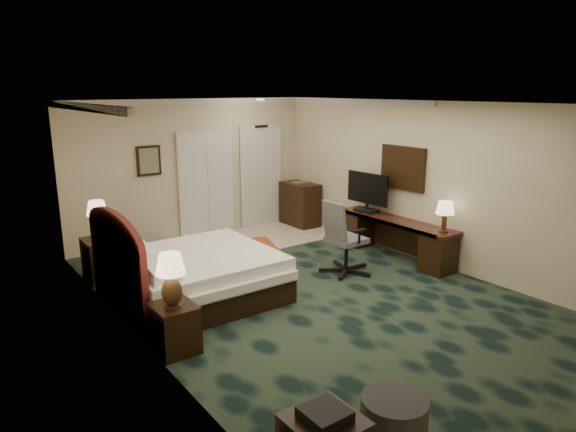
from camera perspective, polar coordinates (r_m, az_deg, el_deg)
floor at (r=7.48m, az=2.75°, el=-8.75°), size 5.00×7.50×0.00m
ceiling at (r=6.90m, az=3.01°, el=12.40°), size 5.00×7.50×0.00m
wall_back at (r=10.21m, az=-10.49°, el=5.11°), size 5.00×0.00×2.70m
wall_left at (r=5.87m, az=-16.51°, el=-1.80°), size 0.00×7.50×2.70m
wall_right at (r=8.82m, az=15.65°, el=3.44°), size 0.00×7.50×2.70m
crown_molding at (r=6.90m, az=3.01°, el=11.99°), size 5.00×7.50×0.10m
tile_patch at (r=10.20m, az=-3.51°, el=-2.44°), size 3.20×1.70×0.01m
headboard at (r=6.99m, az=-18.48°, el=-5.01°), size 0.12×2.00×1.40m
entry_door at (r=10.98m, az=-3.03°, el=4.35°), size 1.02×0.06×2.18m
closet_doors at (r=10.33m, az=-9.07°, el=3.58°), size 1.20×0.06×2.10m
wall_art at (r=9.79m, az=-15.22°, el=5.95°), size 0.45×0.06×0.55m
wall_mirror at (r=9.14m, az=12.64°, el=5.24°), size 0.05×0.95×0.75m
bed at (r=7.36m, az=-9.99°, el=-6.60°), size 2.05×1.90×0.65m
nightstand_near at (r=6.03m, az=-12.46°, el=-12.06°), size 0.44×0.50×0.55m
nightstand_far at (r=8.48m, az=-19.89°, el=-4.51°), size 0.51×0.59×0.64m
lamp_near at (r=5.77m, az=-12.85°, el=-7.01°), size 0.39×0.39×0.61m
lamp_far at (r=8.36m, az=-20.38°, el=-0.39°), size 0.38×0.38×0.59m
bed_bench at (r=8.26m, az=-2.71°, el=-4.93°), size 0.77×1.31×0.42m
ottoman at (r=4.70m, az=11.67°, el=-21.30°), size 0.67×0.67×0.40m
desk at (r=9.15m, az=11.77°, el=-2.46°), size 0.51×2.37×0.68m
tv at (r=9.46m, az=8.81°, el=2.60°), size 0.13×0.93×0.72m
desk_lamp at (r=8.41m, az=17.01°, el=-0.06°), size 0.35×0.35×0.50m
desk_chair at (r=8.21m, az=6.54°, el=-2.28°), size 0.70×0.66×1.20m
minibar at (r=11.05m, az=1.34°, el=1.32°), size 0.49×0.87×0.92m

